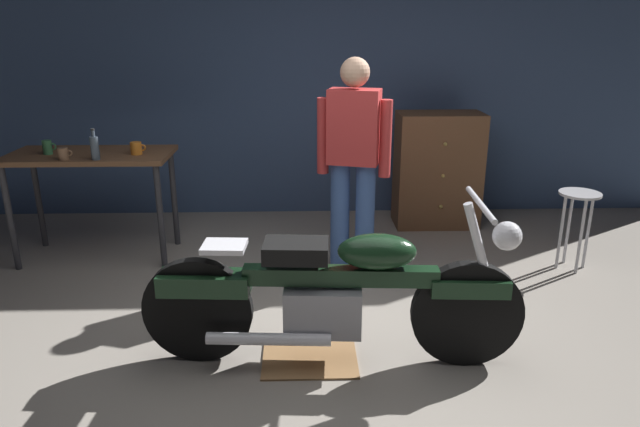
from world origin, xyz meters
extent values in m
plane|color=gray|center=(0.00, 0.00, 0.00)|extent=(12.00, 12.00, 0.00)
cube|color=#384C70|center=(0.00, 2.80, 1.55)|extent=(8.00, 0.12, 3.10)
cube|color=brown|center=(-1.83, 1.57, 0.88)|extent=(1.30, 0.64, 0.04)
cylinder|color=#2D2D33|center=(-2.42, 1.31, 0.43)|extent=(0.05, 0.05, 0.86)
cylinder|color=#2D2D33|center=(-1.24, 1.31, 0.43)|extent=(0.05, 0.05, 0.86)
cylinder|color=#2D2D33|center=(-2.42, 1.83, 0.43)|extent=(0.05, 0.05, 0.86)
cylinder|color=#2D2D33|center=(-1.24, 1.83, 0.43)|extent=(0.05, 0.05, 0.86)
cylinder|color=black|center=(0.83, -0.16, 0.32)|extent=(0.64, 0.11, 0.64)
cylinder|color=black|center=(-0.72, -0.06, 0.32)|extent=(0.64, 0.11, 0.64)
cube|color=black|center=(0.83, -0.16, 0.50)|extent=(0.45, 0.17, 0.10)
cube|color=black|center=(-0.67, -0.07, 0.50)|extent=(0.53, 0.21, 0.12)
cube|color=gray|center=(0.01, -0.11, 0.34)|extent=(0.45, 0.27, 0.28)
cube|color=black|center=(0.11, -0.11, 0.55)|extent=(1.10, 0.17, 0.10)
ellipsoid|color=black|center=(0.31, -0.13, 0.70)|extent=(0.45, 0.25, 0.20)
cube|color=black|center=(-0.14, -0.10, 0.70)|extent=(0.37, 0.26, 0.10)
cube|color=silver|center=(-0.54, -0.07, 0.72)|extent=(0.25, 0.21, 0.03)
cylinder|color=silver|center=(0.89, -0.16, 0.65)|extent=(0.27, 0.07, 0.68)
cylinder|color=silver|center=(0.85, -0.16, 0.98)|extent=(0.07, 0.60, 0.03)
sphere|color=silver|center=(1.01, -0.17, 0.80)|extent=(0.16, 0.16, 0.16)
cylinder|color=silver|center=(-0.30, -0.23, 0.22)|extent=(0.70, 0.11, 0.07)
cylinder|color=#3A5896|center=(0.39, 1.19, 0.44)|extent=(0.15, 0.15, 0.88)
cylinder|color=#3A5896|center=(0.19, 1.25, 0.44)|extent=(0.15, 0.15, 0.88)
cube|color=#BF3333|center=(0.29, 1.22, 1.16)|extent=(0.43, 0.31, 0.56)
cylinder|color=#BF3333|center=(0.52, 1.16, 1.08)|extent=(0.09, 0.09, 0.58)
cylinder|color=#BF3333|center=(0.06, 1.28, 1.08)|extent=(0.09, 0.09, 0.58)
sphere|color=tan|center=(0.29, 1.22, 1.56)|extent=(0.22, 0.22, 0.22)
cylinder|color=#B2B2B7|center=(2.07, 1.19, 0.63)|extent=(0.32, 0.32, 0.02)
cylinder|color=#B2B2B7|center=(2.18, 1.19, 0.31)|extent=(0.02, 0.02, 0.62)
cylinder|color=#B2B2B7|center=(2.07, 1.30, 0.31)|extent=(0.02, 0.02, 0.62)
cylinder|color=#B2B2B7|center=(1.96, 1.19, 0.31)|extent=(0.02, 0.02, 0.62)
cylinder|color=#B2B2B7|center=(2.07, 1.08, 0.31)|extent=(0.02, 0.02, 0.62)
cube|color=brown|center=(1.21, 2.30, 0.55)|extent=(0.80, 0.44, 1.10)
sphere|color=tan|center=(1.21, 2.07, 0.85)|extent=(0.04, 0.04, 0.04)
sphere|color=tan|center=(1.21, 2.07, 0.55)|extent=(0.04, 0.04, 0.04)
sphere|color=tan|center=(1.21, 2.07, 0.25)|extent=(0.04, 0.04, 0.04)
cube|color=olive|center=(-0.07, -0.11, 0.01)|extent=(0.56, 0.40, 0.01)
cylinder|color=#3D7F4C|center=(-2.14, 1.53, 0.96)|extent=(0.07, 0.07, 0.11)
torus|color=#3D7F4C|center=(-2.10, 1.53, 0.96)|extent=(0.06, 0.01, 0.06)
cylinder|color=brown|center=(-1.94, 1.32, 0.95)|extent=(0.08, 0.08, 0.09)
torus|color=brown|center=(-1.89, 1.32, 0.95)|extent=(0.05, 0.01, 0.05)
cylinder|color=orange|center=(-1.43, 1.50, 0.95)|extent=(0.09, 0.09, 0.10)
torus|color=orange|center=(-1.38, 1.50, 0.95)|extent=(0.06, 0.01, 0.06)
cylinder|color=#3F4C59|center=(-1.69, 1.32, 0.99)|extent=(0.06, 0.06, 0.18)
cylinder|color=#3F4C59|center=(-1.69, 1.32, 1.10)|extent=(0.03, 0.03, 0.05)
cylinder|color=black|center=(-1.69, 1.32, 1.14)|extent=(0.03, 0.03, 0.01)
camera|label=1|loc=(-0.10, -3.07, 1.90)|focal=32.33mm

